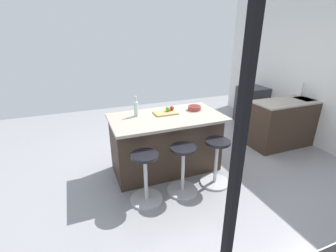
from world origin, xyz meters
name	(u,v)px	position (x,y,z in m)	size (l,w,h in m)	color
ground_plane	(182,159)	(0.00, 0.00, 0.00)	(7.11, 7.11, 0.00)	gray
window_panel_rear	(327,180)	(0.00, 2.49, 1.14)	(5.47, 0.12, 2.88)	silver
interior_partition_left	(310,69)	(-2.73, 0.00, 1.44)	(0.12, 4.98, 2.88)	silver
sink_cabinet	(294,121)	(-2.39, 0.17, 0.46)	(1.87, 0.60, 1.19)	#38281E
oven_range	(251,105)	(-2.38, -1.12, 0.44)	(0.60, 0.61, 0.88)	#38383D
kitchen_island	(166,143)	(0.39, 0.18, 0.48)	(1.72, 0.97, 0.94)	#38281E
stool_by_window	(216,164)	(-0.15, 0.84, 0.34)	(0.44, 0.44, 0.71)	#B7B7BC
stool_middle	(183,171)	(0.39, 0.84, 0.34)	(0.44, 0.44, 0.71)	#B7B7BC
stool_near_camera	(146,179)	(0.93, 0.84, 0.34)	(0.44, 0.44, 0.71)	#B7B7BC
cutting_board	(166,113)	(0.36, 0.10, 0.95)	(0.36, 0.24, 0.02)	tan
apple_green	(168,109)	(0.30, 0.06, 1.00)	(0.08, 0.08, 0.08)	#609E2D
apple_red	(172,108)	(0.23, 0.03, 1.00)	(0.07, 0.07, 0.07)	red
water_bottle	(136,108)	(0.82, 0.04, 1.07)	(0.06, 0.06, 0.31)	silver
fruit_bowl	(194,108)	(-0.15, 0.10, 0.98)	(0.21, 0.21, 0.07)	#993833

